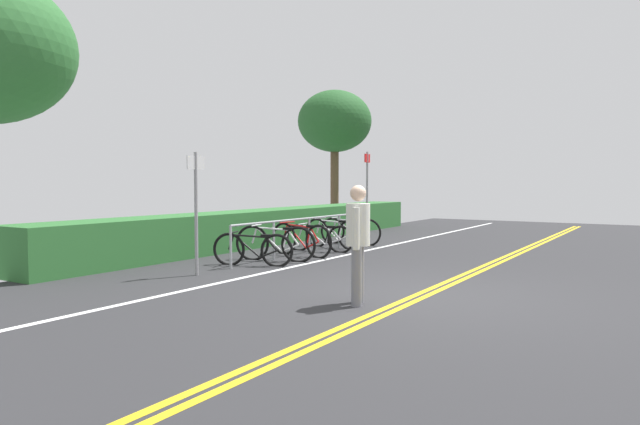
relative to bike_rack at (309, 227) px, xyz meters
The scene contains 16 objects.
ground_plane 5.13m from the bike_rack, 127.87° to the right, with size 33.61×12.47×0.05m, color #2B2B2D.
centre_line_yellow_inner 5.19m from the bike_rack, 127.32° to the right, with size 30.25×0.10×0.00m, color gold.
centre_line_yellow_outer 5.07m from the bike_rack, 128.43° to the right, with size 30.25×0.10×0.00m, color gold.
bike_lane_stripe_white 3.30m from the bike_rack, 164.65° to the right, with size 30.25×0.12×0.00m, color white.
bike_rack is the anchor object (origin of this frame).
bicycle_0 2.20m from the bike_rack, behind, with size 0.65×1.58×0.69m.
bicycle_1 1.42m from the bike_rack, behind, with size 0.57×1.75×0.78m.
bicycle_2 0.53m from the bike_rack, behind, with size 0.46×1.78×0.77m.
bicycle_3 0.54m from the bike_rack, ahead, with size 0.46×1.73×0.68m.
bicycle_4 1.30m from the bike_rack, ahead, with size 0.46×1.77×0.77m.
bicycle_5 2.20m from the bike_rack, ahead, with size 0.46×1.76×0.74m.
pedestrian 5.50m from the bike_rack, 140.12° to the right, with size 0.46×0.32×1.59m.
sign_post_near 3.68m from the bike_rack, behind, with size 0.36×0.08×2.15m.
sign_post_far 3.55m from the bike_rack, ahead, with size 0.36×0.07×2.48m.
hedge_backdrop 2.65m from the bike_rack, 55.45° to the left, with size 14.42×1.15×0.90m, color #2D6B30.
tree_mid 8.93m from the bike_rack, 26.61° to the left, with size 2.73×2.73×5.03m.
Camera 1 is at (-7.75, -3.08, 1.63)m, focal length 32.02 mm.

